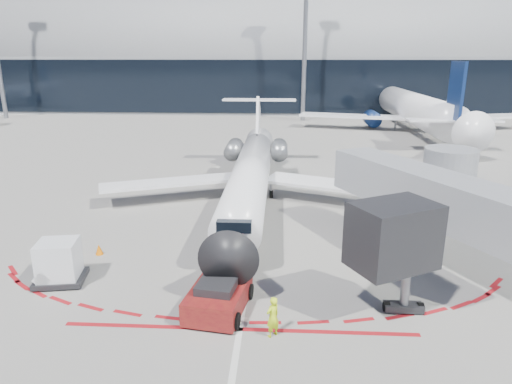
# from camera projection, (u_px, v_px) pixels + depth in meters

# --- Properties ---
(ground) EXTENTS (260.00, 260.00, 0.00)m
(ground) POSITION_uv_depth(u_px,v_px,m) (256.00, 225.00, 28.93)
(ground) COLOR slate
(ground) RESTS_ON ground
(apron_centerline) EXTENTS (0.25, 40.00, 0.01)m
(apron_centerline) POSITION_uv_depth(u_px,v_px,m) (257.00, 214.00, 30.84)
(apron_centerline) COLOR silver
(apron_centerline) RESTS_ON ground
(apron_stop_bar) EXTENTS (14.00, 0.25, 0.01)m
(apron_stop_bar) POSITION_uv_depth(u_px,v_px,m) (240.00, 329.00, 17.94)
(apron_stop_bar) COLOR maroon
(apron_stop_bar) RESTS_ON ground
(terminal_building) EXTENTS (150.00, 24.15, 24.00)m
(terminal_building) POSITION_uv_depth(u_px,v_px,m) (274.00, 64.00, 88.56)
(terminal_building) COLOR gray
(terminal_building) RESTS_ON ground
(jet_bridge) EXTENTS (10.03, 15.20, 4.90)m
(jet_bridge) POSITION_uv_depth(u_px,v_px,m) (433.00, 196.00, 24.67)
(jet_bridge) COLOR #999DA2
(jet_bridge) RESTS_ON ground
(light_mast_centre) EXTENTS (0.70, 0.70, 25.00)m
(light_mast_centre) POSITION_uv_depth(u_px,v_px,m) (305.00, 40.00, 70.92)
(light_mast_centre) COLOR gray
(light_mast_centre) RESTS_ON ground
(regional_jet) EXTENTS (22.09, 27.24, 6.82)m
(regional_jet) POSITION_uv_depth(u_px,v_px,m) (251.00, 173.00, 32.52)
(regional_jet) COLOR white
(regional_jet) RESTS_ON ground
(pushback_tug) EXTENTS (2.81, 5.63, 1.43)m
(pushback_tug) POSITION_uv_depth(u_px,v_px,m) (218.00, 297.00, 19.11)
(pushback_tug) COLOR #610D13
(pushback_tug) RESTS_ON ground
(ramp_worker) EXTENTS (0.71, 0.70, 1.66)m
(ramp_worker) POSITION_uv_depth(u_px,v_px,m) (273.00, 317.00, 17.30)
(ramp_worker) COLOR #DAFF1A
(ramp_worker) RESTS_ON ground
(uld_container) EXTENTS (2.48, 2.21, 2.07)m
(uld_container) POSITION_uv_depth(u_px,v_px,m) (59.00, 263.00, 21.36)
(uld_container) COLOR black
(uld_container) RESTS_ON ground
(safety_cone_left) EXTENTS (0.41, 0.41, 0.57)m
(safety_cone_left) POSITION_uv_depth(u_px,v_px,m) (99.00, 249.00, 24.59)
(safety_cone_left) COLOR orange
(safety_cone_left) RESTS_ON ground
(bg_airliner_1) EXTENTS (37.41, 39.61, 12.10)m
(bg_airliner_1) POSITION_uv_depth(u_px,v_px,m) (414.00, 86.00, 64.26)
(bg_airliner_1) COLOR white
(bg_airliner_1) RESTS_ON ground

